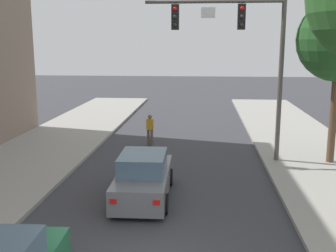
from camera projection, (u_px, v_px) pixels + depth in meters
The scene contains 3 objects.
traffic_signal_mast at pixel (243, 42), 17.24m from camera, with size 5.91×0.38×7.50m.
car_lead_grey at pixel (144, 178), 13.88m from camera, with size 1.91×4.27×1.60m.
pedestrian_crossing_road at pixel (150, 128), 21.13m from camera, with size 0.36×0.22×1.64m.
Camera 1 is at (1.31, -8.31, 5.18)m, focal length 43.54 mm.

